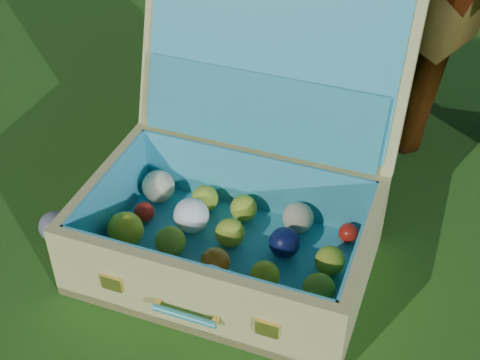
% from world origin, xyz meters
% --- Properties ---
extents(ground, '(60.00, 60.00, 0.00)m').
position_xyz_m(ground, '(0.00, 0.00, 0.00)').
color(ground, '#215114').
rests_on(ground, ground).
extents(stray_ball, '(0.08, 0.08, 0.08)m').
position_xyz_m(stray_ball, '(-0.44, -0.02, 0.04)').
color(stray_ball, '#3C659C').
rests_on(stray_ball, ground).
extents(suitcase, '(0.64, 0.63, 0.59)m').
position_xyz_m(suitcase, '(-0.03, 0.14, 0.17)').
color(suitcase, '#CEC46F').
rests_on(suitcase, ground).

